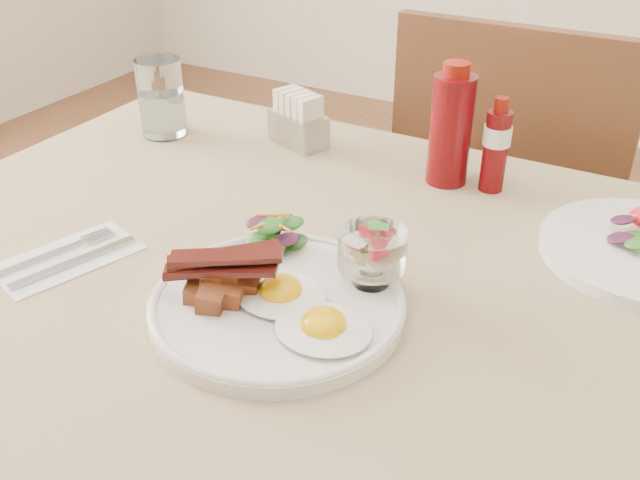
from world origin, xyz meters
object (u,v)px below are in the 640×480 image
main_plate (277,305)px  sugar_caddy (298,122)px  table (368,348)px  hot_sauce_bottle (496,146)px  chair_far (508,216)px  fruit_cup (373,250)px  water_glass (162,102)px  ketchup_bottle (451,128)px

main_plate → sugar_caddy: bearing=117.6°
table → hot_sauce_bottle: 0.35m
chair_far → main_plate: 0.79m
fruit_cup → water_glass: 0.57m
main_plate → sugar_caddy: 0.46m
fruit_cup → hot_sauce_bottle: size_ratio=0.56×
chair_far → hot_sauce_bottle: chair_far is taller
main_plate → fruit_cup: fruit_cup is taller
table → ketchup_bottle: (-0.02, 0.31, 0.17)m
table → sugar_caddy: bearing=131.7°
table → chair_far: size_ratio=1.43×
main_plate → ketchup_bottle: ketchup_bottle is taller
main_plate → hot_sauce_bottle: size_ratio=2.01×
sugar_caddy → fruit_cup: bearing=-27.9°
table → main_plate: size_ratio=4.75×
main_plate → chair_far: bearing=84.7°
ketchup_bottle → sugar_caddy: 0.27m
water_glass → table: bearing=-26.0°
ketchup_bottle → sugar_caddy: size_ratio=1.63×
chair_far → hot_sauce_bottle: 0.46m
table → fruit_cup: size_ratio=17.11×
table → chair_far: 0.68m
chair_far → sugar_caddy: size_ratio=8.45×
chair_far → main_plate: size_ratio=3.32×
table → ketchup_bottle: size_ratio=7.42×
sugar_caddy → table: bearing=-27.4°
chair_far → sugar_caddy: chair_far is taller
chair_far → hot_sauce_bottle: size_ratio=6.69×
table → ketchup_bottle: bearing=94.2°
ketchup_bottle → water_glass: 0.49m
fruit_cup → ketchup_bottle: ketchup_bottle is taller
table → chair_far: bearing=90.0°
fruit_cup → water_glass: water_glass is taller
fruit_cup → ketchup_bottle: (-0.03, 0.32, 0.03)m
chair_far → water_glass: size_ratio=7.21×
hot_sauce_bottle → ketchup_bottle: bearing=-174.7°
chair_far → fruit_cup: chair_far is taller
water_glass → ketchup_bottle: bearing=7.0°
fruit_cup → chair_far: bearing=90.5°
table → water_glass: (-0.51, 0.25, 0.15)m
table → fruit_cup: (0.01, -0.01, 0.15)m
chair_far → hot_sauce_bottle: (0.04, -0.35, 0.29)m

